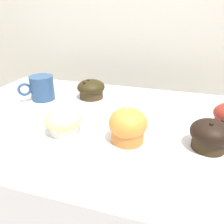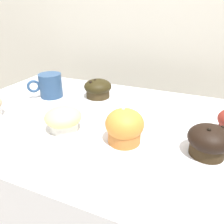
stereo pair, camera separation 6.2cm
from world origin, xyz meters
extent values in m
cube|color=beige|center=(0.00, 0.60, 0.90)|extent=(3.20, 0.10, 1.80)
cube|color=silver|center=(0.00, 0.00, 0.47)|extent=(1.00, 0.64, 0.95)
cylinder|color=white|center=(-0.06, -0.10, 0.97)|extent=(0.08, 0.08, 0.04)
ellipsoid|color=#D9C282|center=(-0.06, -0.10, 0.99)|extent=(0.10, 0.10, 0.05)
cylinder|color=#322414|center=(0.31, -0.07, 0.97)|extent=(0.08, 0.08, 0.05)
ellipsoid|color=black|center=(0.31, -0.07, 0.99)|extent=(0.10, 0.10, 0.06)
sphere|color=black|center=(0.33, -0.05, 1.02)|extent=(0.01, 0.01, 0.01)
sphere|color=black|center=(0.31, -0.08, 1.02)|extent=(0.01, 0.01, 0.01)
sphere|color=white|center=(0.36, 0.07, 1.01)|extent=(0.01, 0.01, 0.01)
cylinder|color=#CC7836|center=(0.11, -0.09, 0.97)|extent=(0.08, 0.08, 0.05)
ellipsoid|color=orange|center=(0.11, -0.09, 1.00)|extent=(0.10, 0.10, 0.08)
sphere|color=white|center=(0.11, -0.09, 1.04)|extent=(0.01, 0.01, 0.01)
cylinder|color=#3B2E19|center=(-0.08, 0.16, 0.97)|extent=(0.09, 0.09, 0.04)
ellipsoid|color=black|center=(-0.08, 0.16, 0.99)|extent=(0.10, 0.10, 0.05)
sphere|color=black|center=(-0.09, 0.15, 1.02)|extent=(0.01, 0.01, 0.01)
sphere|color=black|center=(-0.10, 0.13, 1.01)|extent=(0.01, 0.01, 0.01)
cylinder|color=navy|center=(-0.25, 0.09, 0.99)|extent=(0.09, 0.09, 0.09)
torus|color=navy|center=(-0.29, 0.05, 1.00)|extent=(0.04, 0.04, 0.05)
cylinder|color=black|center=(-0.25, 0.09, 1.03)|extent=(0.07, 0.07, 0.01)
camera|label=1|loc=(0.21, -0.56, 1.26)|focal=35.00mm
camera|label=2|loc=(0.27, -0.54, 1.26)|focal=35.00mm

